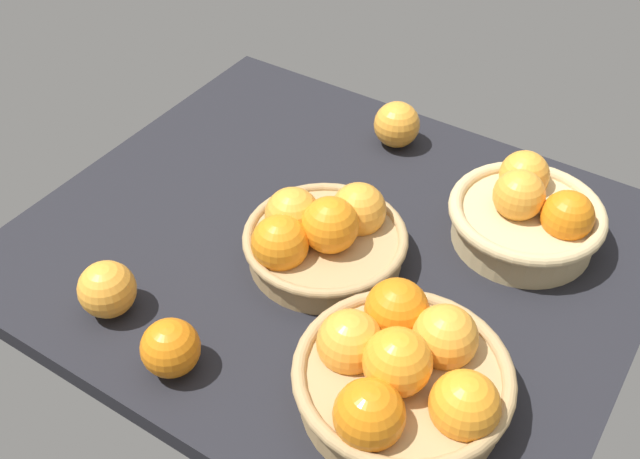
{
  "coord_description": "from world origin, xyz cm",
  "views": [
    {
      "loc": [
        -40.86,
        66.19,
        76.15
      ],
      "look_at": [
        0.42,
        2.17,
        7.0
      ],
      "focal_mm": 42.27,
      "sensor_mm": 36.0,
      "label": 1
    }
  ],
  "objects_px": {
    "basket_center": "(321,236)",
    "basket_far_left": "(403,373)",
    "basket_near_left": "(528,214)",
    "loose_orange_side_gap": "(107,289)",
    "loose_orange_front_gap": "(171,348)",
    "loose_orange_back_gap": "(397,125)"
  },
  "relations": [
    {
      "from": "basket_center",
      "to": "basket_far_left",
      "type": "distance_m",
      "value": 0.25
    },
    {
      "from": "basket_near_left",
      "to": "loose_orange_side_gap",
      "type": "distance_m",
      "value": 0.57
    },
    {
      "from": "basket_far_left",
      "to": "loose_orange_front_gap",
      "type": "height_order",
      "value": "basket_far_left"
    },
    {
      "from": "loose_orange_back_gap",
      "to": "loose_orange_front_gap",
      "type": "bearing_deg",
      "value": 89.59
    },
    {
      "from": "basket_center",
      "to": "loose_orange_front_gap",
      "type": "bearing_deg",
      "value": 79.67
    },
    {
      "from": "loose_orange_front_gap",
      "to": "loose_orange_side_gap",
      "type": "bearing_deg",
      "value": -11.93
    },
    {
      "from": "loose_orange_back_gap",
      "to": "loose_orange_side_gap",
      "type": "xyz_separation_m",
      "value": [
        0.13,
        0.52,
        -0.0
      ]
    },
    {
      "from": "basket_center",
      "to": "basket_far_left",
      "type": "relative_size",
      "value": 0.9
    },
    {
      "from": "loose_orange_back_gap",
      "to": "loose_orange_side_gap",
      "type": "height_order",
      "value": "loose_orange_back_gap"
    },
    {
      "from": "basket_far_left",
      "to": "loose_orange_side_gap",
      "type": "height_order",
      "value": "basket_far_left"
    },
    {
      "from": "basket_near_left",
      "to": "basket_center",
      "type": "xyz_separation_m",
      "value": [
        0.22,
        0.19,
        -0.0
      ]
    },
    {
      "from": "basket_near_left",
      "to": "loose_orange_front_gap",
      "type": "height_order",
      "value": "basket_near_left"
    },
    {
      "from": "loose_orange_front_gap",
      "to": "loose_orange_side_gap",
      "type": "distance_m",
      "value": 0.13
    },
    {
      "from": "basket_far_left",
      "to": "loose_orange_front_gap",
      "type": "bearing_deg",
      "value": 23.4
    },
    {
      "from": "basket_near_left",
      "to": "basket_center",
      "type": "height_order",
      "value": "basket_near_left"
    },
    {
      "from": "basket_near_left",
      "to": "loose_orange_back_gap",
      "type": "distance_m",
      "value": 0.28
    },
    {
      "from": "basket_center",
      "to": "loose_orange_front_gap",
      "type": "height_order",
      "value": "basket_center"
    },
    {
      "from": "basket_center",
      "to": "basket_far_left",
      "type": "height_order",
      "value": "basket_far_left"
    },
    {
      "from": "basket_near_left",
      "to": "loose_orange_side_gap",
      "type": "bearing_deg",
      "value": 46.47
    },
    {
      "from": "basket_center",
      "to": "loose_orange_side_gap",
      "type": "relative_size",
      "value": 3.04
    },
    {
      "from": "loose_orange_side_gap",
      "to": "basket_center",
      "type": "bearing_deg",
      "value": -127.63
    },
    {
      "from": "basket_near_left",
      "to": "basket_center",
      "type": "bearing_deg",
      "value": 40.61
    }
  ]
}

